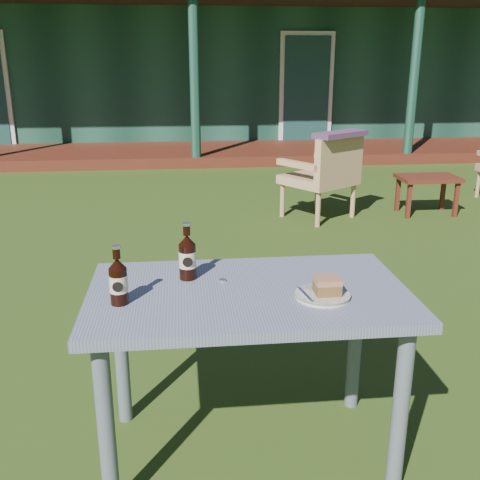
{
  "coord_description": "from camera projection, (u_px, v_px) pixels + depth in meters",
  "views": [
    {
      "loc": [
        -0.24,
        -3.53,
        1.54
      ],
      "look_at": [
        0.0,
        -1.3,
        0.82
      ],
      "focal_mm": 42.0,
      "sensor_mm": 36.0,
      "label": 1
    }
  ],
  "objects": [
    {
      "name": "plate",
      "position": [
        322.0,
        295.0,
        2.04
      ],
      "size": [
        0.2,
        0.2,
        0.01
      ],
      "color": "silver",
      "rests_on": "cafe_table"
    },
    {
      "name": "cola_bottle_far",
      "position": [
        118.0,
        281.0,
        1.96
      ],
      "size": [
        0.06,
        0.07,
        0.22
      ],
      "color": "black",
      "rests_on": "cafe_table"
    },
    {
      "name": "cola_bottle_near",
      "position": [
        187.0,
        257.0,
        2.18
      ],
      "size": [
        0.07,
        0.07,
        0.23
      ],
      "color": "black",
      "rests_on": "cafe_table"
    },
    {
      "name": "ground",
      "position": [
        220.0,
        296.0,
        3.84
      ],
      "size": [
        80.0,
        80.0,
        0.0
      ],
      "primitive_type": "plane",
      "color": "#334916"
    },
    {
      "name": "pavilion",
      "position": [
        188.0,
        56.0,
        12.23
      ],
      "size": [
        15.8,
        8.3,
        3.45
      ],
      "color": "#194331",
      "rests_on": "ground"
    },
    {
      "name": "side_table",
      "position": [
        428.0,
        182.0,
        5.77
      ],
      "size": [
        0.6,
        0.4,
        0.4
      ],
      "color": "#522013",
      "rests_on": "ground"
    },
    {
      "name": "cake_slice",
      "position": [
        327.0,
        285.0,
        2.03
      ],
      "size": [
        0.09,
        0.09,
        0.06
      ],
      "color": "brown",
      "rests_on": "plate"
    },
    {
      "name": "armchair_left",
      "position": [
        325.0,
        172.0,
        5.56
      ],
      "size": [
        0.84,
        0.83,
        0.84
      ],
      "color": "tan",
      "rests_on": "ground"
    },
    {
      "name": "floral_throw",
      "position": [
        341.0,
        134.0,
        5.32
      ],
      "size": [
        0.6,
        0.5,
        0.05
      ],
      "primitive_type": "cube",
      "rotation": [
        0.0,
        0.0,
        3.74
      ],
      "color": "#593456",
      "rests_on": "armchair_left"
    },
    {
      "name": "fork",
      "position": [
        305.0,
        295.0,
        2.02
      ],
      "size": [
        0.03,
        0.14,
        0.0
      ],
      "primitive_type": "cube",
      "rotation": [
        0.0,
        0.0,
        0.16
      ],
      "color": "silver",
      "rests_on": "plate"
    },
    {
      "name": "cafe_table",
      "position": [
        248.0,
        314.0,
        2.13
      ],
      "size": [
        1.2,
        0.7,
        0.72
      ],
      "color": "slate",
      "rests_on": "ground"
    },
    {
      "name": "bottle_cap",
      "position": [
        223.0,
        280.0,
        2.18
      ],
      "size": [
        0.03,
        0.03,
        0.01
      ],
      "primitive_type": "cylinder",
      "color": "silver",
      "rests_on": "cafe_table"
    }
  ]
}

